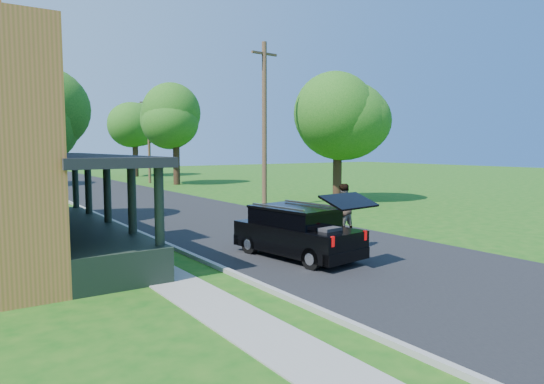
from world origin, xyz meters
TOP-DOWN VIEW (x-y plane):
  - ground at (0.00, 0.00)m, footprint 140.00×140.00m
  - street at (0.00, 20.00)m, footprint 8.00×120.00m
  - curb at (-4.05, 20.00)m, footprint 0.15×120.00m
  - sidewalk at (-5.60, 20.00)m, footprint 1.30×120.00m
  - black_suv at (-1.40, 1.50)m, footprint 2.23×4.64m
  - skateboarder at (0.44, 1.50)m, footprint 0.85×0.69m
  - skateboard at (0.15, 1.05)m, footprint 0.33×0.56m
  - tree_left_mid at (-7.13, 13.53)m, footprint 5.49×5.56m
  - tree_right_near at (9.96, 12.46)m, footprint 5.65×5.46m
  - tree_right_mid at (7.03, 30.56)m, footprint 6.38×6.52m
  - tree_right_far at (7.87, 44.20)m, footprint 6.89×6.51m
  - utility_pole_near at (4.50, 12.28)m, footprint 1.68×0.29m
  - utility_pole_far at (5.76, 33.76)m, footprint 1.54×0.33m

SIDE VIEW (x-z plane):
  - ground at x=0.00m, z-range 0.00..0.00m
  - street at x=0.00m, z-range -0.01..0.01m
  - curb at x=-4.05m, z-range -0.06..0.06m
  - sidewalk at x=-5.60m, z-range -0.01..0.01m
  - skateboard at x=0.15m, z-range -0.07..0.75m
  - black_suv at x=-1.40m, z-range -0.24..1.84m
  - skateboarder at x=0.44m, z-range 0.56..2.19m
  - utility_pole_far at x=5.76m, z-range 0.13..8.17m
  - utility_pole_near at x=4.50m, z-range 0.15..9.18m
  - tree_left_mid at x=-7.13m, z-range 1.25..8.97m
  - tree_right_near at x=9.96m, z-range 1.18..9.32m
  - tree_right_far at x=7.87m, z-range 1.43..10.24m
  - tree_right_mid at x=7.03m, z-range 1.56..10.49m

